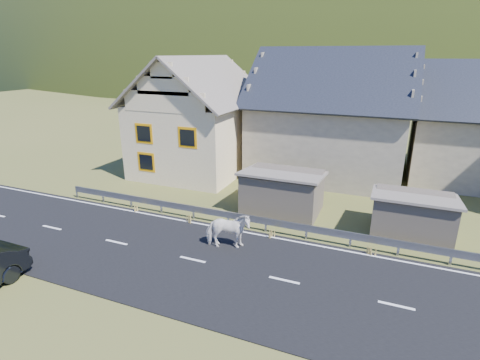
% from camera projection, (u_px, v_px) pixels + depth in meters
% --- Properties ---
extents(ground, '(160.00, 160.00, 0.00)m').
position_uv_depth(ground, '(284.00, 281.00, 14.35)').
color(ground, '#495021').
rests_on(ground, ground).
extents(road, '(60.00, 7.00, 0.04)m').
position_uv_depth(road, '(284.00, 281.00, 14.34)').
color(road, black).
rests_on(road, ground).
extents(lane_markings, '(60.00, 6.60, 0.01)m').
position_uv_depth(lane_markings, '(284.00, 280.00, 14.34)').
color(lane_markings, silver).
rests_on(lane_markings, road).
extents(guardrail, '(28.10, 0.09, 0.75)m').
position_uv_depth(guardrail, '(307.00, 229.00, 17.39)').
color(guardrail, '#93969B').
rests_on(guardrail, ground).
extents(shed_left, '(4.30, 3.30, 2.40)m').
position_uv_depth(shed_left, '(282.00, 192.00, 20.41)').
color(shed_left, brown).
rests_on(shed_left, ground).
extents(shed_right, '(3.80, 2.90, 2.20)m').
position_uv_depth(shed_right, '(412.00, 216.00, 17.66)').
color(shed_right, brown).
rests_on(shed_right, ground).
extents(house_cream, '(7.80, 9.80, 8.30)m').
position_uv_depth(house_cream, '(199.00, 111.00, 27.06)').
color(house_cream, beige).
rests_on(house_cream, ground).
extents(house_stone_a, '(10.80, 9.80, 8.90)m').
position_uv_depth(house_stone_a, '(332.00, 108.00, 26.35)').
color(house_stone_a, tan).
rests_on(house_stone_a, ground).
extents(mountain, '(440.00, 280.00, 260.00)m').
position_uv_depth(mountain, '(398.00, 116.00, 176.60)').
color(mountain, '#25350F').
rests_on(mountain, ground).
extents(conifer_patch, '(76.00, 50.00, 28.00)m').
position_uv_depth(conifer_patch, '(219.00, 60.00, 128.55)').
color(conifer_patch, black).
rests_on(conifer_patch, ground).
extents(horse, '(1.48, 2.18, 1.69)m').
position_uv_depth(horse, '(228.00, 231.00, 16.47)').
color(horse, white).
rests_on(horse, road).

